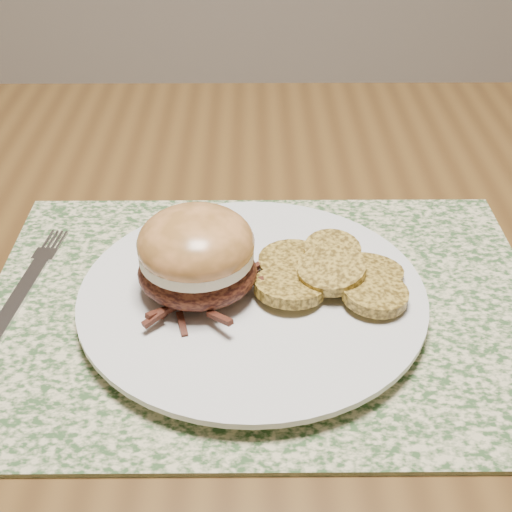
{
  "coord_description": "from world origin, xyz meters",
  "views": [
    {
      "loc": [
        -0.2,
        -0.48,
        1.12
      ],
      "look_at": [
        -0.2,
        -0.02,
        0.79
      ],
      "focal_mm": 50.0,
      "sensor_mm": 36.0,
      "label": 1
    }
  ],
  "objects": [
    {
      "name": "pork_sandwich",
      "position": [
        -0.25,
        -0.04,
        0.8
      ],
      "size": [
        0.11,
        0.1,
        0.07
      ],
      "rotation": [
        0.0,
        0.0,
        -0.17
      ],
      "color": "black",
      "rests_on": "dinner_plate"
    },
    {
      "name": "placemat",
      "position": [
        -0.2,
        -0.03,
        0.75
      ],
      "size": [
        0.45,
        0.33,
        0.0
      ],
      "primitive_type": "cube",
      "color": "#304E28",
      "rests_on": "dining_table"
    },
    {
      "name": "fork",
      "position": [
        -0.39,
        -0.01,
        0.76
      ],
      "size": [
        0.03,
        0.16,
        0.0
      ],
      "rotation": [
        0.0,
        0.0,
        -0.12
      ],
      "color": "#BBBBC2",
      "rests_on": "placemat"
    },
    {
      "name": "dining_table",
      "position": [
        0.0,
        0.0,
        0.67
      ],
      "size": [
        1.5,
        0.9,
        0.75
      ],
      "color": "brown",
      "rests_on": "ground"
    },
    {
      "name": "roasted_potatoes",
      "position": [
        -0.14,
        -0.03,
        0.78
      ],
      "size": [
        0.14,
        0.12,
        0.03
      ],
      "color": "#A58430",
      "rests_on": "dinner_plate"
    },
    {
      "name": "dinner_plate",
      "position": [
        -0.2,
        -0.04,
        0.76
      ],
      "size": [
        0.26,
        0.26,
        0.02
      ],
      "primitive_type": "cylinder",
      "color": "silver",
      "rests_on": "placemat"
    }
  ]
}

